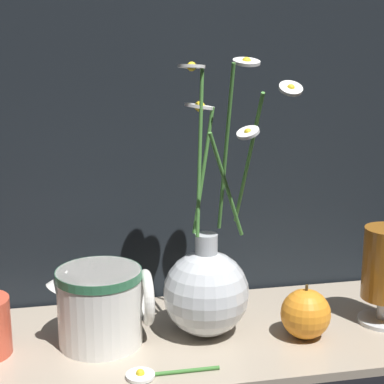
{
  "coord_description": "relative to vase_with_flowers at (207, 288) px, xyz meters",
  "views": [
    {
      "loc": [
        -0.16,
        -0.81,
        0.42
      ],
      "look_at": [
        0.01,
        0.0,
        0.22
      ],
      "focal_mm": 60.0,
      "sensor_mm": 36.0,
      "label": 1
    }
  ],
  "objects": [
    {
      "name": "ground_plane",
      "position": [
        -0.03,
        0.0,
        -0.08
      ],
      "size": [
        6.0,
        6.0,
        0.0
      ],
      "primitive_type": "plane",
      "color": "black"
    },
    {
      "name": "shelf",
      "position": [
        -0.03,
        0.0,
        -0.08
      ],
      "size": [
        0.71,
        0.28,
        0.01
      ],
      "color": "tan",
      "rests_on": "ground_plane"
    },
    {
      "name": "vase_with_flowers",
      "position": [
        0.0,
        0.0,
        0.0
      ],
      "size": [
        0.19,
        0.13,
        0.38
      ],
      "color": "silver",
      "rests_on": "shelf"
    },
    {
      "name": "ceramic_pitcher",
      "position": [
        -0.15,
        0.0,
        -0.01
      ],
      "size": [
        0.14,
        0.12,
        0.12
      ],
      "color": "white",
      "rests_on": "shelf"
    },
    {
      "name": "orange_fruit",
      "position": [
        0.13,
        -0.04,
        -0.03
      ],
      "size": [
        0.07,
        0.07,
        0.08
      ],
      "color": "orange",
      "rests_on": "shelf"
    },
    {
      "name": "loose_daisy",
      "position": [
        -0.09,
        -0.1,
        -0.07
      ],
      "size": [
        0.12,
        0.04,
        0.01
      ],
      "color": "#3D7A33",
      "rests_on": "shelf"
    }
  ]
}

